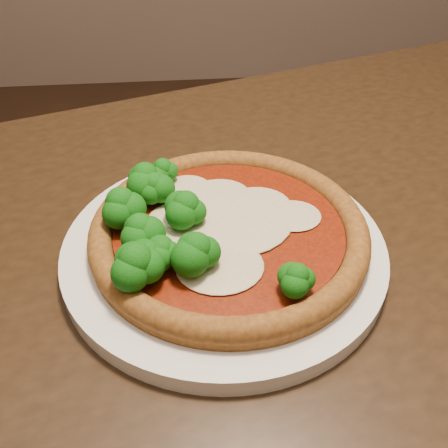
{
  "coord_description": "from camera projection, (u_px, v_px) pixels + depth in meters",
  "views": [
    {
      "loc": [
        -0.1,
        -0.52,
        1.09
      ],
      "look_at": [
        -0.07,
        -0.16,
        0.79
      ],
      "focal_mm": 40.0,
      "sensor_mm": 36.0,
      "label": 1
    }
  ],
  "objects": [
    {
      "name": "dining_table",
      "position": [
        279.0,
        303.0,
        0.58
      ],
      "size": [
        1.34,
        1.08,
        0.75
      ],
      "rotation": [
        0.0,
        0.0,
        0.32
      ],
      "color": "black",
      "rests_on": "floor"
    },
    {
      "name": "plate",
      "position": [
        224.0,
        248.0,
        0.49
      ],
      "size": [
        0.31,
        0.31,
        0.02
      ],
      "primitive_type": "cylinder",
      "color": "silver",
      "rests_on": "dining_table"
    },
    {
      "name": "pizza",
      "position": [
        215.0,
        228.0,
        0.47
      ],
      "size": [
        0.27,
        0.27,
        0.06
      ],
      "rotation": [
        0.0,
        0.0,
        0.25
      ],
      "color": "brown",
      "rests_on": "plate"
    }
  ]
}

